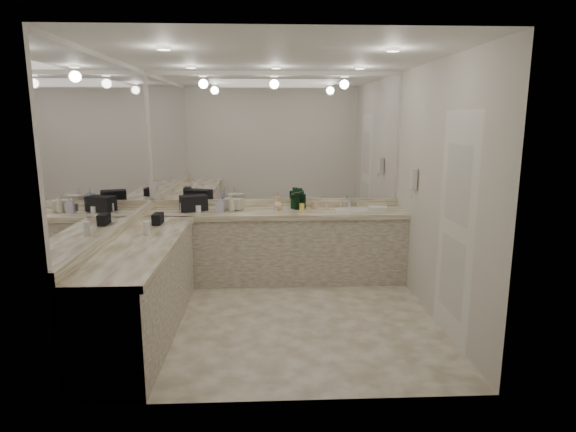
{
  "coord_description": "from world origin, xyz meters",
  "views": [
    {
      "loc": [
        -0.12,
        -4.67,
        2.02
      ],
      "look_at": [
        0.11,
        0.4,
        0.99
      ],
      "focal_mm": 30.0,
      "sensor_mm": 36.0,
      "label": 1
    }
  ],
  "objects_px": {
    "sink": "(352,210)",
    "wall_phone": "(413,179)",
    "soap_bottle_a": "(232,203)",
    "soap_bottle_b": "(220,204)",
    "soap_bottle_c": "(278,204)",
    "cream_cosmetic_case": "(233,204)",
    "black_toiletry_bag": "(194,204)",
    "hand_towel": "(378,208)"
  },
  "relations": [
    {
      "from": "wall_phone",
      "to": "hand_towel",
      "type": "relative_size",
      "value": 1.04
    },
    {
      "from": "hand_towel",
      "to": "soap_bottle_c",
      "type": "distance_m",
      "value": 1.26
    },
    {
      "from": "soap_bottle_a",
      "to": "soap_bottle_c",
      "type": "relative_size",
      "value": 1.4
    },
    {
      "from": "wall_phone",
      "to": "hand_towel",
      "type": "bearing_deg",
      "value": 118.55
    },
    {
      "from": "hand_towel",
      "to": "soap_bottle_b",
      "type": "distance_m",
      "value": 1.97
    },
    {
      "from": "hand_towel",
      "to": "soap_bottle_a",
      "type": "bearing_deg",
      "value": -179.1
    },
    {
      "from": "hand_towel",
      "to": "soap_bottle_b",
      "type": "relative_size",
      "value": 1.12
    },
    {
      "from": "wall_phone",
      "to": "soap_bottle_b",
      "type": "height_order",
      "value": "wall_phone"
    },
    {
      "from": "black_toiletry_bag",
      "to": "soap_bottle_c",
      "type": "relative_size",
      "value": 2.17
    },
    {
      "from": "sink",
      "to": "wall_phone",
      "type": "distance_m",
      "value": 0.91
    },
    {
      "from": "cream_cosmetic_case",
      "to": "hand_towel",
      "type": "height_order",
      "value": "cream_cosmetic_case"
    },
    {
      "from": "wall_phone",
      "to": "soap_bottle_c",
      "type": "bearing_deg",
      "value": 159.77
    },
    {
      "from": "soap_bottle_a",
      "to": "soap_bottle_b",
      "type": "distance_m",
      "value": 0.14
    },
    {
      "from": "cream_cosmetic_case",
      "to": "soap_bottle_a",
      "type": "relative_size",
      "value": 1.11
    },
    {
      "from": "sink",
      "to": "hand_towel",
      "type": "bearing_deg",
      "value": 1.48
    },
    {
      "from": "sink",
      "to": "soap_bottle_a",
      "type": "relative_size",
      "value": 2.13
    },
    {
      "from": "sink",
      "to": "soap_bottle_c",
      "type": "xyz_separation_m",
      "value": [
        -0.92,
        0.06,
        0.08
      ]
    },
    {
      "from": "sink",
      "to": "soap_bottle_b",
      "type": "distance_m",
      "value": 1.64
    },
    {
      "from": "soap_bottle_a",
      "to": "soap_bottle_c",
      "type": "height_order",
      "value": "soap_bottle_a"
    },
    {
      "from": "wall_phone",
      "to": "soap_bottle_a",
      "type": "distance_m",
      "value": 2.19
    },
    {
      "from": "cream_cosmetic_case",
      "to": "soap_bottle_c",
      "type": "height_order",
      "value": "soap_bottle_c"
    },
    {
      "from": "sink",
      "to": "hand_towel",
      "type": "xyz_separation_m",
      "value": [
        0.33,
        0.01,
        0.02
      ]
    },
    {
      "from": "wall_phone",
      "to": "black_toiletry_bag",
      "type": "bearing_deg",
      "value": 168.23
    },
    {
      "from": "cream_cosmetic_case",
      "to": "soap_bottle_c",
      "type": "xyz_separation_m",
      "value": [
        0.56,
        -0.03,
        0.01
      ]
    },
    {
      "from": "wall_phone",
      "to": "soap_bottle_c",
      "type": "distance_m",
      "value": 1.67
    },
    {
      "from": "cream_cosmetic_case",
      "to": "hand_towel",
      "type": "bearing_deg",
      "value": 16.83
    },
    {
      "from": "soap_bottle_c",
      "to": "cream_cosmetic_case",
      "type": "bearing_deg",
      "value": 176.77
    },
    {
      "from": "wall_phone",
      "to": "black_toiletry_bag",
      "type": "relative_size",
      "value": 0.75
    },
    {
      "from": "sink",
      "to": "soap_bottle_b",
      "type": "xyz_separation_m",
      "value": [
        -1.63,
        -0.06,
        0.11
      ]
    },
    {
      "from": "soap_bottle_a",
      "to": "soap_bottle_c",
      "type": "distance_m",
      "value": 0.58
    },
    {
      "from": "cream_cosmetic_case",
      "to": "hand_towel",
      "type": "xyz_separation_m",
      "value": [
        1.81,
        -0.09,
        -0.05
      ]
    },
    {
      "from": "cream_cosmetic_case",
      "to": "soap_bottle_a",
      "type": "distance_m",
      "value": 0.12
    },
    {
      "from": "sink",
      "to": "wall_phone",
      "type": "height_order",
      "value": "wall_phone"
    },
    {
      "from": "soap_bottle_a",
      "to": "soap_bottle_b",
      "type": "relative_size",
      "value": 1.01
    },
    {
      "from": "sink",
      "to": "hand_towel",
      "type": "distance_m",
      "value": 0.33
    },
    {
      "from": "black_toiletry_bag",
      "to": "soap_bottle_c",
      "type": "height_order",
      "value": "black_toiletry_bag"
    },
    {
      "from": "wall_phone",
      "to": "cream_cosmetic_case",
      "type": "relative_size",
      "value": 1.04
    },
    {
      "from": "cream_cosmetic_case",
      "to": "soap_bottle_c",
      "type": "relative_size",
      "value": 1.56
    },
    {
      "from": "soap_bottle_c",
      "to": "sink",
      "type": "bearing_deg",
      "value": -3.94
    },
    {
      "from": "hand_towel",
      "to": "soap_bottle_b",
      "type": "bearing_deg",
      "value": -178.01
    },
    {
      "from": "sink",
      "to": "wall_phone",
      "type": "relative_size",
      "value": 1.83
    },
    {
      "from": "sink",
      "to": "cream_cosmetic_case",
      "type": "bearing_deg",
      "value": 176.33
    }
  ]
}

